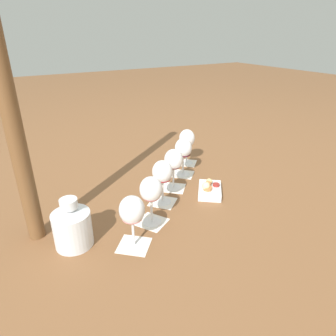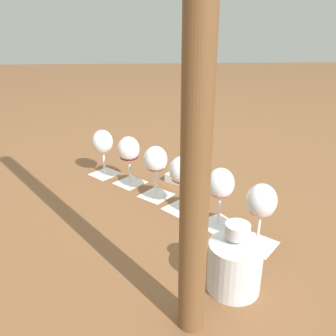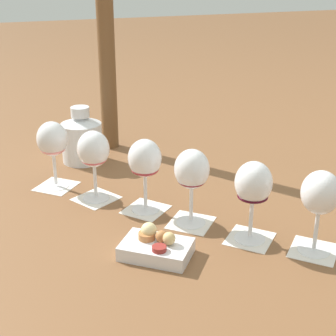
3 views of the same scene
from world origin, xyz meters
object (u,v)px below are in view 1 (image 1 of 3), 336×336
Objects in this scene: wine_glass_0 at (132,212)px; ceramic_vase at (72,225)px; umbrella_pole at (2,76)px; wine_glass_2 at (162,174)px; wine_glass_5 at (187,140)px; snack_dish at (209,189)px; wine_glass_3 at (174,162)px; wine_glass_1 at (151,192)px; wine_glass_4 at (183,150)px.

wine_glass_0 is 1.07× the size of ceramic_vase.
wine_glass_0 is 0.50m from umbrella_pole.
wine_glass_2 is 1.00× the size of wine_glass_5.
wine_glass_0 is at bearing 109.37° from snack_dish.
wine_glass_0 is 1.00× the size of wine_glass_3.
wine_glass_1 is 1.00× the size of wine_glass_3.
wine_glass_4 is (0.27, -0.30, 0.00)m from wine_glass_1.
wine_glass_5 is at bearing -16.47° from snack_dish.
wine_glass_1 is at bearing 134.85° from wine_glass_2.
wine_glass_1 is 0.27m from ceramic_vase.
wine_glass_4 reaches higher than snack_dish.
wine_glass_0 and wine_glass_1 have the same top height.
ceramic_vase is (-0.16, 0.46, -0.05)m from wine_glass_3.
wine_glass_1 is 1.00× the size of wine_glass_4.
wine_glass_3 is 0.17× the size of umbrella_pole.
wine_glass_1 and wine_glass_2 have the same top height.
snack_dish is (0.04, -0.56, -0.05)m from ceramic_vase.
umbrella_pole is (-0.14, 0.66, 0.38)m from wine_glass_4.
wine_glass_5 reaches higher than snack_dish.
snack_dish is at bearing -95.61° from umbrella_pole.
wine_glass_4 is 0.23m from snack_dish.
wine_glass_3 is 1.07× the size of ceramic_vase.
snack_dish is at bearing 178.64° from wine_glass_4.
umbrella_pole reaches higher than wine_glass_5.
snack_dish is (-0.31, 0.09, -0.10)m from wine_glass_5.
snack_dish is at bearing -70.63° from wine_glass_0.
wine_glass_1 is at bearing 131.47° from wine_glass_4.
umbrella_pole reaches higher than wine_glass_2.
wine_glass_1 is 0.54m from umbrella_pole.
wine_glass_5 is 0.74m from ceramic_vase.
wine_glass_5 is at bearing -47.08° from wine_glass_2.
wine_glass_3 is at bearing 130.52° from wine_glass_4.
ceramic_vase is 0.46m from umbrella_pole.
wine_glass_3 is at bearing -48.02° from wine_glass_1.
wine_glass_4 is (0.35, -0.41, 0.00)m from wine_glass_0.
umbrella_pole is at bearing 50.70° from wine_glass_0.
umbrella_pole is (0.12, 0.36, 0.38)m from wine_glass_1.
wine_glass_3 is (0.26, -0.30, -0.00)m from wine_glass_0.
wine_glass_2 reaches higher than snack_dish.
wine_glass_1 is 0.14m from wine_glass_2.
wine_glass_0 is 0.44m from snack_dish.
wine_glass_5 is at bearing -47.69° from wine_glass_0.
wine_glass_5 reaches higher than ceramic_vase.
wine_glass_1 and wine_glass_5 have the same top height.
ceramic_vase is 1.00× the size of snack_dish.
ceramic_vase is at bearing 57.37° from wine_glass_0.
wine_glass_2 is at bearing 128.73° from wine_glass_3.
wine_glass_3 is 1.06× the size of snack_dish.
wine_glass_1 is 1.00× the size of wine_glass_2.
wine_glass_4 is at bearing -1.36° from snack_dish.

